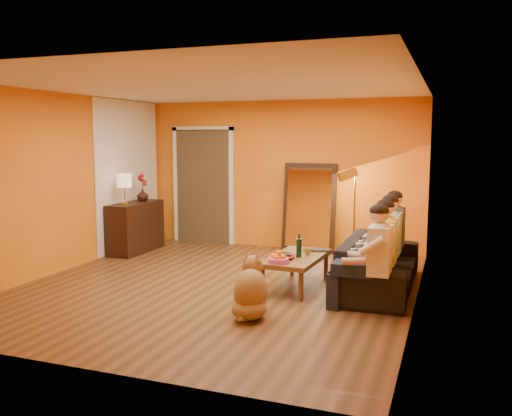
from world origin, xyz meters
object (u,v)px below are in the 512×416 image
(coffee_table, at_px, (296,272))
(wine_bottle, at_px, (299,245))
(floor_lamp, at_px, (354,217))
(person_mid_left, at_px, (386,249))
(laptop, at_px, (316,251))
(table_lamp, at_px, (124,189))
(tumbler, at_px, (307,251))
(vase, at_px, (143,195))
(person_far_right, at_px, (395,234))
(dog, at_px, (251,287))
(person_mid_right, at_px, (391,241))
(mirror_frame, at_px, (309,207))
(sofa, at_px, (379,264))
(sideboard, at_px, (136,227))
(person_far_left, at_px, (380,259))

(coffee_table, relative_size, wine_bottle, 3.94)
(coffee_table, relative_size, floor_lamp, 0.85)
(person_mid_left, bearing_deg, floor_lamp, 110.80)
(laptop, bearing_deg, table_lamp, 155.37)
(table_lamp, height_order, laptop, table_lamp)
(tumbler, xyz_separation_m, vase, (-3.34, 1.37, 0.49))
(person_far_right, xyz_separation_m, vase, (-4.37, 0.50, 0.35))
(dog, height_order, person_far_right, person_far_right)
(tumbler, bearing_deg, person_mid_right, 17.30)
(coffee_table, bearing_deg, laptop, 65.73)
(mirror_frame, distance_m, person_mid_right, 2.46)
(table_lamp, height_order, coffee_table, table_lamp)
(person_mid_right, distance_m, laptop, 0.99)
(floor_lamp, distance_m, person_mid_left, 1.97)
(tumbler, bearing_deg, wine_bottle, -112.38)
(table_lamp, bearing_deg, sofa, -8.09)
(sideboard, distance_m, person_mid_left, 4.58)
(tumbler, height_order, laptop, tumbler)
(dog, bearing_deg, sofa, 53.36)
(table_lamp, height_order, person_far_left, table_lamp)
(table_lamp, distance_m, person_mid_right, 4.43)
(tumbler, distance_m, laptop, 0.24)
(table_lamp, xyz_separation_m, floor_lamp, (3.67, 0.79, -0.39))
(table_lamp, distance_m, laptop, 3.51)
(wine_bottle, bearing_deg, table_lamp, 163.09)
(person_far_left, xyz_separation_m, laptop, (-0.97, 1.01, -0.18))
(mirror_frame, distance_m, sideboard, 3.01)
(mirror_frame, height_order, floor_lamp, mirror_frame)
(table_lamp, xyz_separation_m, person_mid_left, (4.37, -1.05, -0.49))
(person_mid_left, xyz_separation_m, wine_bottle, (-1.10, 0.06, -0.03))
(mirror_frame, distance_m, wine_bottle, 2.43)
(sideboard, bearing_deg, laptop, -14.73)
(person_mid_left, distance_m, person_far_right, 1.10)
(person_mid_right, bearing_deg, sideboard, 169.60)
(coffee_table, height_order, dog, dog)
(dog, bearing_deg, wine_bottle, 79.86)
(person_far_left, distance_m, person_mid_right, 1.10)
(laptop, bearing_deg, mirror_frame, 92.42)
(sofa, distance_m, tumbler, 0.94)
(person_mid_right, bearing_deg, floor_lamp, 118.46)
(sideboard, relative_size, coffee_table, 0.97)
(person_far_left, bearing_deg, wine_bottle, 151.08)
(person_far_right, distance_m, tumbler, 1.36)
(dog, xyz_separation_m, vase, (-3.09, 2.83, 0.61))
(person_far_right, bearing_deg, person_mid_left, -90.00)
(sofa, xyz_separation_m, person_far_left, (0.13, -1.00, 0.29))
(floor_lamp, relative_size, dog, 2.07)
(sofa, height_order, person_far_left, person_far_left)
(wine_bottle, xyz_separation_m, laptop, (0.13, 0.40, -0.14))
(person_mid_right, bearing_deg, tumbler, -162.70)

